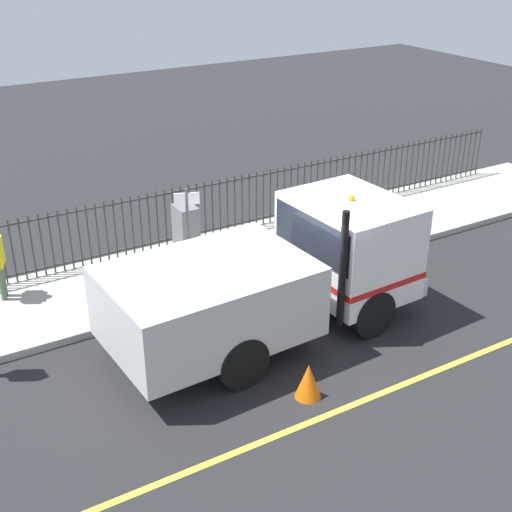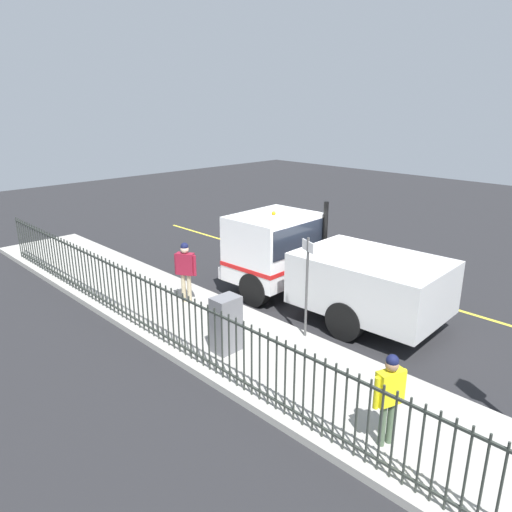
{
  "view_description": "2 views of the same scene",
  "coord_description": "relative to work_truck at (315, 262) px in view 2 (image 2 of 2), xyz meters",
  "views": [
    {
      "loc": [
        -9.59,
        6.33,
        7.18
      ],
      "look_at": [
        1.02,
        0.03,
        1.17
      ],
      "focal_mm": 48.27,
      "sensor_mm": 36.0,
      "label": 1
    },
    {
      "loc": [
        9.77,
        7.59,
        5.39
      ],
      "look_at": [
        1.32,
        -1.03,
        1.53
      ],
      "focal_mm": 33.56,
      "sensor_mm": 36.0,
      "label": 2
    }
  ],
  "objects": [
    {
      "name": "lane_marking",
      "position": [
        -2.58,
        0.05,
        -1.29
      ],
      "size": [
        0.12,
        20.92,
        0.01
      ],
      "primitive_type": "cube",
      "color": "yellow",
      "rests_on": "ground"
    },
    {
      "name": "street_sign",
      "position": [
        1.78,
        1.18,
        0.35
      ],
      "size": [
        0.21,
        0.48,
        2.4
      ],
      "color": "#4C4C4C",
      "rests_on": "sidewalk_slab"
    },
    {
      "name": "worker_standing",
      "position": [
        2.55,
        -2.43,
        -0.11
      ],
      "size": [
        0.42,
        0.56,
        1.69
      ],
      "rotation": [
        0.0,
        0.0,
        2.09
      ],
      "color": "maroon",
      "rests_on": "sidewalk_slab"
    },
    {
      "name": "pedestrian_distant",
      "position": [
        3.76,
        4.5,
        -0.16
      ],
      "size": [
        0.58,
        0.34,
        1.61
      ],
      "rotation": [
        0.0,
        0.0,
        5.95
      ],
      "color": "yellow",
      "rests_on": "sidewalk_slab"
    },
    {
      "name": "utility_cabinet",
      "position": [
        3.57,
        0.41,
        -0.51
      ],
      "size": [
        0.6,
        0.44,
        1.27
      ],
      "primitive_type": "cube",
      "color": "slate",
      "rests_on": "sidewalk_slab"
    },
    {
      "name": "sidewalk_slab",
      "position": [
        3.09,
        0.05,
        -1.22
      ],
      "size": [
        2.99,
        23.24,
        0.15
      ],
      "primitive_type": "cube",
      "color": "#A3A099",
      "rests_on": "ground"
    },
    {
      "name": "work_truck",
      "position": [
        0.0,
        0.0,
        0.0
      ],
      "size": [
        2.71,
        6.24,
        2.73
      ],
      "rotation": [
        0.0,
        0.0,
        3.19
      ],
      "color": "white",
      "rests_on": "ground"
    },
    {
      "name": "iron_fence",
      "position": [
        4.35,
        0.05,
        -0.41
      ],
      "size": [
        0.04,
        19.79,
        1.45
      ],
      "color": "#2D332D",
      "rests_on": "sidewalk_slab"
    },
    {
      "name": "ground_plane",
      "position": [
        -0.02,
        0.05,
        -1.3
      ],
      "size": [
        51.13,
        51.13,
        0.0
      ],
      "primitive_type": "plane",
      "color": "#232326",
      "rests_on": "ground"
    },
    {
      "name": "traffic_cone",
      "position": [
        -2.01,
        0.85,
        -0.98
      ],
      "size": [
        0.44,
        0.44,
        0.63
      ],
      "primitive_type": "cone",
      "color": "orange",
      "rests_on": "ground"
    }
  ]
}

